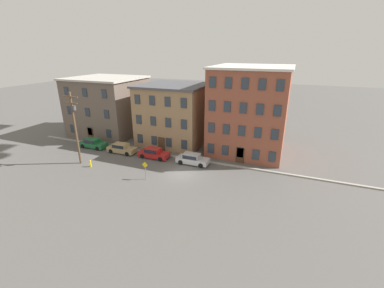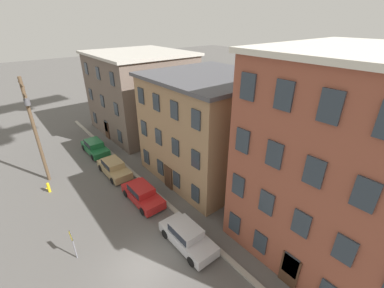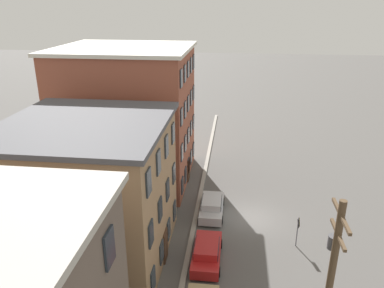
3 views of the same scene
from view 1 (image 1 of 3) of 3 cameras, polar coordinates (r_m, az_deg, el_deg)
The scene contains 12 objects.
ground_plane at distance 32.63m, azimuth -2.43°, elevation -6.54°, with size 200.00×200.00×0.00m, color #565451.
kerb_strip at distance 36.36m, azimuth 0.44°, elevation -3.46°, with size 56.00×0.36×0.16m, color #9E998E.
apartment_corner at distance 50.20m, azimuth -18.15°, elevation 8.18°, with size 12.18×11.01×10.11m.
apartment_midblock at distance 42.52m, azimuth -3.96°, elevation 6.72°, with size 10.55×9.96×9.56m.
apartment_far at distance 39.47m, azimuth 12.74°, elevation 7.46°, with size 10.97×11.64×12.57m.
car_green at distance 43.70m, azimuth -21.13°, elevation 0.22°, with size 4.40×1.92×1.43m.
car_tan at distance 40.13m, azimuth -15.36°, elevation -0.85°, with size 4.40×1.92×1.43m.
car_red at distance 37.34m, azimuth -8.53°, elevation -1.93°, with size 4.40×1.92×1.43m.
car_silver at distance 34.97m, azimuth 0.07°, elevation -3.26°, with size 4.40×1.92×1.43m.
caution_sign at distance 31.04m, azimuth -10.37°, elevation -5.14°, with size 0.90×0.08×2.36m.
utility_pole at distance 36.87m, azimuth -24.57°, elevation 3.88°, with size 2.40×0.44×9.73m.
fire_hydrant at distance 36.75m, azimuth -21.66°, elevation -4.03°, with size 0.24×0.34×0.96m.
Camera 1 is at (11.96, -26.57, 14.68)m, focal length 24.00 mm.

